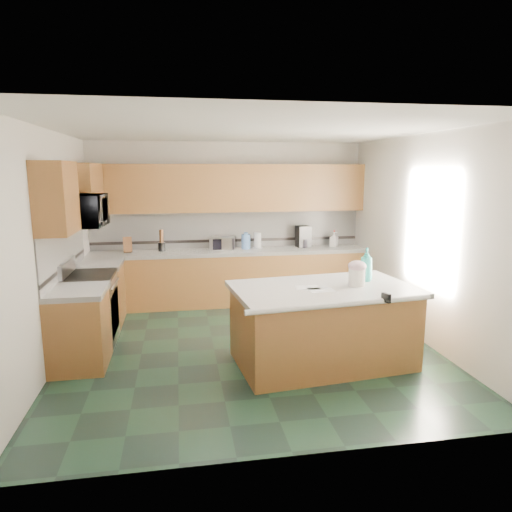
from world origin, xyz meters
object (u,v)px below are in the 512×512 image
object	(u,v)px
knife_block	(128,245)
coffee_maker	(303,237)
island_base	(322,327)
island_top	(324,289)
soap_bottle_island	(366,265)
toaster_oven	(222,243)
treat_jar	(357,277)

from	to	relation	value
knife_block	coffee_maker	bearing A→B (deg)	-8.22
island_base	island_top	size ratio (longest dim) A/B	0.95
island_top	knife_block	xyz separation A→B (m)	(-2.44, 2.66, 0.15)
island_base	knife_block	size ratio (longest dim) A/B	7.89
soap_bottle_island	coffee_maker	distance (m)	2.50
island_top	toaster_oven	world-z (taller)	toaster_oven
island_base	coffee_maker	world-z (taller)	coffee_maker
knife_block	coffee_maker	world-z (taller)	coffee_maker
treat_jar	knife_block	bearing A→B (deg)	121.52
island_top	treat_jar	distance (m)	0.41
knife_block	coffee_maker	distance (m)	2.94
island_base	toaster_oven	distance (m)	2.87
island_top	treat_jar	size ratio (longest dim) A/B	10.34
island_base	soap_bottle_island	size ratio (longest dim) A/B	4.88
island_base	soap_bottle_island	bearing A→B (deg)	11.28
treat_jar	coffee_maker	size ratio (longest dim) A/B	0.54
island_top	island_base	bearing A→B (deg)	0.00
treat_jar	coffee_maker	distance (m)	2.71
soap_bottle_island	knife_block	world-z (taller)	soap_bottle_island
island_top	soap_bottle_island	world-z (taller)	soap_bottle_island
island_top	treat_jar	xyz separation A→B (m)	(0.39, -0.02, 0.13)
knife_block	coffee_maker	xyz separation A→B (m)	(2.94, 0.03, 0.06)
soap_bottle_island	island_top	bearing A→B (deg)	-139.00
soap_bottle_island	coffee_maker	size ratio (longest dim) A/B	1.08
island_base	soap_bottle_island	world-z (taller)	soap_bottle_island
treat_jar	soap_bottle_island	size ratio (longest dim) A/B	0.50
toaster_oven	treat_jar	bearing A→B (deg)	-45.16
coffee_maker	soap_bottle_island	bearing A→B (deg)	-92.13
island_top	coffee_maker	world-z (taller)	coffee_maker
treat_jar	soap_bottle_island	world-z (taller)	soap_bottle_island
island_top	coffee_maker	xyz separation A→B (m)	(0.50, 2.69, 0.22)
island_base	knife_block	distance (m)	3.66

